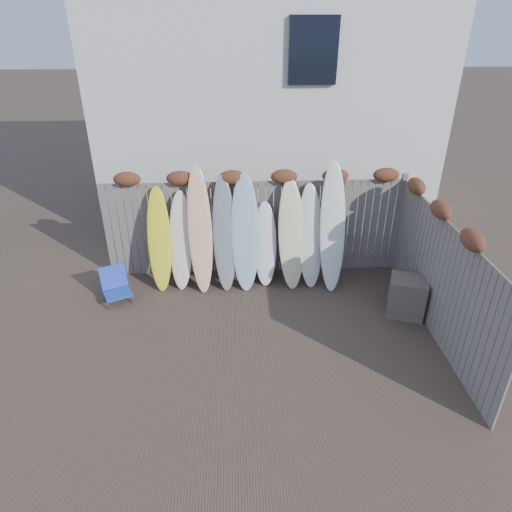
{
  "coord_description": "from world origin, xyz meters",
  "views": [
    {
      "loc": [
        -0.36,
        -6.06,
        4.96
      ],
      "look_at": [
        0.0,
        1.2,
        1.0
      ],
      "focal_mm": 32.0,
      "sensor_mm": 36.0,
      "label": 1
    }
  ],
  "objects_px": {
    "beach_chair": "(116,285)",
    "surfboard_0": "(159,240)",
    "wooden_crate": "(407,297)",
    "lattice_panel": "(424,256)"
  },
  "relations": [
    {
      "from": "lattice_panel",
      "to": "surfboard_0",
      "type": "distance_m",
      "value": 5.02
    },
    {
      "from": "wooden_crate",
      "to": "beach_chair",
      "type": "bearing_deg",
      "value": 171.85
    },
    {
      "from": "beach_chair",
      "to": "lattice_panel",
      "type": "height_order",
      "value": "lattice_panel"
    },
    {
      "from": "beach_chair",
      "to": "surfboard_0",
      "type": "height_order",
      "value": "surfboard_0"
    },
    {
      "from": "lattice_panel",
      "to": "surfboard_0",
      "type": "xyz_separation_m",
      "value": [
        -4.96,
        0.79,
        0.07
      ]
    },
    {
      "from": "wooden_crate",
      "to": "lattice_panel",
      "type": "height_order",
      "value": "lattice_panel"
    },
    {
      "from": "lattice_panel",
      "to": "surfboard_0",
      "type": "relative_size",
      "value": 0.89
    },
    {
      "from": "surfboard_0",
      "to": "beach_chair",
      "type": "bearing_deg",
      "value": -150.49
    },
    {
      "from": "wooden_crate",
      "to": "lattice_panel",
      "type": "distance_m",
      "value": 0.85
    },
    {
      "from": "beach_chair",
      "to": "surfboard_0",
      "type": "relative_size",
      "value": 0.33
    }
  ]
}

